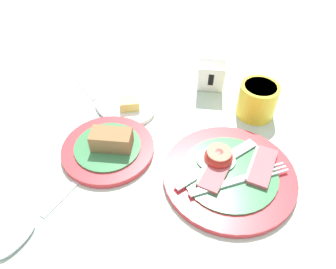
{
  "coord_description": "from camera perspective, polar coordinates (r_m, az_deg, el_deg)",
  "views": [
    {
      "loc": [
        0.02,
        -0.39,
        0.48
      ],
      "look_at": [
        -0.01,
        0.06,
        0.02
      ],
      "focal_mm": 35.0,
      "sensor_mm": 36.0,
      "label": 1
    }
  ],
  "objects": [
    {
      "name": "butter_dish",
      "position": [
        0.72,
        -6.59,
        4.53
      ],
      "size": [
        0.11,
        0.11,
        0.03
      ],
      "color": "silver",
      "rests_on": "ground_plane"
    },
    {
      "name": "ground_plane",
      "position": [
        0.62,
        0.23,
        -5.24
      ],
      "size": [
        3.0,
        3.0,
        0.0
      ],
      "primitive_type": "plane",
      "color": "#B7CCB7"
    },
    {
      "name": "bread_plate",
      "position": [
        0.64,
        -10.29,
        -2.17
      ],
      "size": [
        0.18,
        0.18,
        0.05
      ],
      "color": "red",
      "rests_on": "ground_plane"
    },
    {
      "name": "teaspoon_by_saucer",
      "position": [
        0.58,
        -22.87,
        -14.6
      ],
      "size": [
        0.11,
        0.18,
        0.01
      ],
      "rotation": [
        0.0,
        0.0,
        4.22
      ],
      "color": "silver",
      "rests_on": "ground_plane"
    },
    {
      "name": "number_card",
      "position": [
        0.76,
        7.49,
        9.8
      ],
      "size": [
        0.06,
        0.05,
        0.07
      ],
      "rotation": [
        0.0,
        0.0,
        -0.07
      ],
      "color": "white",
      "rests_on": "ground_plane"
    },
    {
      "name": "sugar_cup",
      "position": [
        0.72,
        15.33,
        5.92
      ],
      "size": [
        0.08,
        0.08,
        0.07
      ],
      "color": "yellow",
      "rests_on": "ground_plane"
    },
    {
      "name": "teaspoon_near_cup",
      "position": [
        0.75,
        -11.99,
        5.26
      ],
      "size": [
        0.13,
        0.17,
        0.01
      ],
      "rotation": [
        0.0,
        0.0,
        5.34
      ],
      "color": "silver",
      "rests_on": "ground_plane"
    },
    {
      "name": "breakfast_plate",
      "position": [
        0.6,
        10.47,
        -6.52
      ],
      "size": [
        0.24,
        0.24,
        0.04
      ],
      "color": "red",
      "rests_on": "ground_plane"
    }
  ]
}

